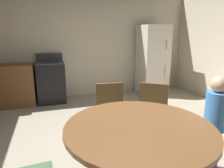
# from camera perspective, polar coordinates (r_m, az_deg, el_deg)

# --- Properties ---
(ground_plane) EXTENTS (14.00, 14.00, 0.00)m
(ground_plane) POSITION_cam_1_polar(r_m,az_deg,el_deg) (2.72, 0.13, -19.41)
(ground_plane) COLOR #A89E89
(wall_back) EXTENTS (6.20, 0.12, 2.70)m
(wall_back) POSITION_cam_1_polar(r_m,az_deg,el_deg) (5.07, -10.21, 11.89)
(wall_back) COLOR beige
(wall_back) RESTS_ON ground
(oven_range) EXTENTS (0.60, 0.60, 1.10)m
(oven_range) POSITION_cam_1_polar(r_m,az_deg,el_deg) (4.74, -17.16, 0.60)
(oven_range) COLOR black
(oven_range) RESTS_ON ground
(refrigerator) EXTENTS (0.68, 0.68, 1.76)m
(refrigerator) POSITION_cam_1_polar(r_m,az_deg,el_deg) (5.30, 11.60, 6.79)
(refrigerator) COLOR silver
(refrigerator) RESTS_ON ground
(dining_table) EXTENTS (1.25, 1.25, 0.76)m
(dining_table) POSITION_cam_1_polar(r_m,az_deg,el_deg) (1.77, 7.67, -16.15)
(dining_table) COLOR brown
(dining_table) RESTS_ON ground
(chair_north) EXTENTS (0.43, 0.43, 0.87)m
(chair_north) POSITION_cam_1_polar(r_m,az_deg,el_deg) (2.66, -0.18, -8.07)
(chair_north) COLOR brown
(chair_north) RESTS_ON ground
(chair_northeast) EXTENTS (0.56, 0.56, 0.87)m
(chair_northeast) POSITION_cam_1_polar(r_m,az_deg,el_deg) (2.69, 11.47, -8.07)
(chair_northeast) COLOR brown
(chair_northeast) RESTS_ON ground
(person_child) EXTENTS (0.25, 0.25, 1.09)m
(person_child) POSITION_cam_1_polar(r_m,az_deg,el_deg) (2.42, 27.46, -9.91)
(person_child) COLOR #8C337A
(person_child) RESTS_ON ground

